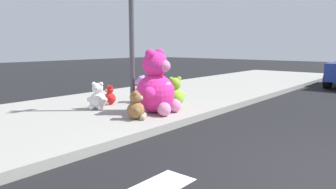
{
  "coord_description": "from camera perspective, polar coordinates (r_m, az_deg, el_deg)",
  "views": [
    {
      "loc": [
        -3.85,
        -0.64,
        1.58
      ],
      "look_at": [
        1.26,
        3.6,
        0.55
      ],
      "focal_mm": 33.84,
      "sensor_mm": 36.0,
      "label": 1
    }
  ],
  "objects": [
    {
      "name": "sidewalk",
      "position": [
        7.15,
        -16.61,
        -3.71
      ],
      "size": [
        28.0,
        4.4,
        0.15
      ],
      "primitive_type": "cube",
      "color": "#9E9B93",
      "rests_on": "ground_plane"
    },
    {
      "name": "plush_brown",
      "position": [
        6.21,
        -5.69,
        -2.38
      ],
      "size": [
        0.4,
        0.41,
        0.57
      ],
      "color": "olive",
      "rests_on": "sidewalk"
    },
    {
      "name": "plush_pink_large",
      "position": [
        6.74,
        -2.03,
        1.27
      ],
      "size": [
        1.04,
        0.95,
        1.36
      ],
      "color": "#F22D93",
      "rests_on": "sidewalk"
    },
    {
      "name": "plush_lavender",
      "position": [
        8.09,
        -4.86,
        0.56
      ],
      "size": [
        0.49,
        0.49,
        0.68
      ],
      "color": "#B28CD8",
      "rests_on": "sidewalk"
    },
    {
      "name": "plush_lime",
      "position": [
        7.48,
        1.22,
        0.01
      ],
      "size": [
        0.49,
        0.51,
        0.71
      ],
      "color": "#8CD133",
      "rests_on": "sidewalk"
    },
    {
      "name": "sign_pole",
      "position": [
        6.99,
        -6.56,
        10.96
      ],
      "size": [
        0.56,
        0.11,
        3.2
      ],
      "color": "#4C4C51",
      "rests_on": "sidewalk"
    },
    {
      "name": "plush_white",
      "position": [
        7.35,
        -12.56,
        -0.65
      ],
      "size": [
        0.45,
        0.43,
        0.62
      ],
      "color": "white",
      "rests_on": "sidewalk"
    },
    {
      "name": "plush_red",
      "position": [
        7.89,
        -10.53,
        -0.38
      ],
      "size": [
        0.33,
        0.36,
        0.47
      ],
      "color": "red",
      "rests_on": "sidewalk"
    }
  ]
}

